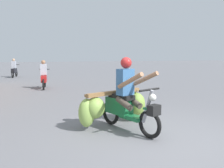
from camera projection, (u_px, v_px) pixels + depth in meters
name	position (u px, v px, depth m)	size (l,w,h in m)	color
ground_plane	(166.00, 141.00, 4.40)	(120.00, 120.00, 0.00)	slate
motorbike_main_loaded	(122.00, 103.00, 5.31)	(1.79, 1.99, 1.58)	black
motorbike_distant_ahead_left	(44.00, 77.00, 11.28)	(0.51, 1.62, 1.40)	black
motorbike_distant_ahead_right	(14.00, 70.00, 17.25)	(0.57, 1.61, 1.40)	black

